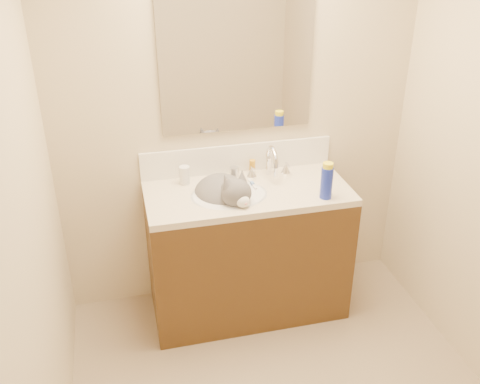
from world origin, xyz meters
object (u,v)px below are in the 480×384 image
vanity_cabinet (247,254)px  cat (225,195)px  silver_jar (234,172)px  amber_bottle (252,167)px  faucet (271,164)px  basin (229,205)px  spray_can (327,183)px  pill_bottle (185,175)px

vanity_cabinet → cat: bearing=-179.4°
silver_jar → amber_bottle: (0.12, 0.02, 0.01)m
faucet → cat: size_ratio=0.57×
basin → cat: size_ratio=0.91×
faucet → spray_can: size_ratio=1.50×
cat → silver_jar: size_ratio=7.72×
basin → spray_can: (0.53, -0.16, 0.16)m
vanity_cabinet → silver_jar: bearing=100.4°
vanity_cabinet → pill_bottle: pill_bottle is taller
vanity_cabinet → spray_can: spray_can is taller
basin → silver_jar: 0.26m
amber_bottle → vanity_cabinet: bearing=-111.4°
basin → faucet: size_ratio=1.61×
faucet → silver_jar: faucet is taller
basin → pill_bottle: bearing=138.1°
cat → amber_bottle: bearing=25.0°
silver_jar → spray_can: spray_can is taller
vanity_cabinet → basin: basin is taller
pill_bottle → spray_can: size_ratio=0.60×
faucet → vanity_cabinet: bearing=-142.7°
cat → pill_bottle: cat is taller
spray_can → silver_jar: bearing=138.8°
silver_jar → amber_bottle: bearing=7.7°
silver_jar → amber_bottle: 0.12m
silver_jar → spray_can: bearing=-41.2°
vanity_cabinet → basin: 0.40m
faucet → spray_can: 0.40m
cat → spray_can: 0.59m
vanity_cabinet → faucet: bearing=37.3°
basin → amber_bottle: (0.20, 0.24, 0.12)m
vanity_cabinet → pill_bottle: (-0.35, 0.17, 0.51)m
faucet → amber_bottle: size_ratio=3.05×
vanity_cabinet → pill_bottle: size_ratio=10.78×
basin → amber_bottle: size_ratio=4.90×
silver_jar → basin: bearing=-110.8°
silver_jar → pill_bottle: bearing=-176.2°
spray_can → faucet: bearing=124.4°
pill_bottle → spray_can: spray_can is taller
amber_bottle → pill_bottle: bearing=-175.1°
faucet → spray_can: faucet is taller
cat → spray_can: cat is taller
cat → silver_jar: 0.23m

